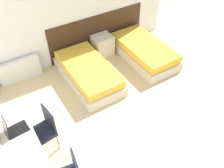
{
  "coord_description": "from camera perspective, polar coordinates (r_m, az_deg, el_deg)",
  "views": [
    {
      "loc": [
        -1.95,
        -0.81,
        3.99
      ],
      "look_at": [
        0.0,
        2.32,
        0.55
      ],
      "focal_mm": 40.0,
      "sensor_mm": 36.0,
      "label": 1
    }
  ],
  "objects": [
    {
      "name": "bed_near_window",
      "position": [
        5.84,
        -5.43,
        2.52
      ],
      "size": [
        0.98,
        1.88,
        0.45
      ],
      "color": "beige",
      "rests_on": "ground_plane"
    },
    {
      "name": "laptop",
      "position": [
        4.27,
        -21.73,
        -9.49
      ],
      "size": [
        0.37,
        0.28,
        0.36
      ],
      "rotation": [
        0.0,
        0.0,
        0.09
      ],
      "color": "black",
      "rests_on": "desk"
    },
    {
      "name": "headboard_panel",
      "position": [
        6.66,
        -3.34,
        11.48
      ],
      "size": [
        2.69,
        0.03,
        1.02
      ],
      "color": "#382316",
      "rests_on": "ground_plane"
    },
    {
      "name": "radiator",
      "position": [
        6.2,
        -20.35,
        3.06
      ],
      "size": [
        0.96,
        0.12,
        0.55
      ],
      "color": "silver",
      "rests_on": "ground_plane"
    },
    {
      "name": "desk",
      "position": [
        4.13,
        -18.67,
        -16.4
      ],
      "size": [
        0.52,
        2.11,
        0.73
      ],
      "color": "beige",
      "rests_on": "ground_plane"
    },
    {
      "name": "nightstand",
      "position": [
        6.61,
        -2.18,
        8.79
      ],
      "size": [
        0.49,
        0.43,
        0.55
      ],
      "color": "beige",
      "rests_on": "ground_plane"
    },
    {
      "name": "bed_near_door",
      "position": [
        6.54,
        7.26,
        7.38
      ],
      "size": [
        0.98,
        1.88,
        0.45
      ],
      "color": "beige",
      "rests_on": "ground_plane"
    },
    {
      "name": "wall_back",
      "position": [
        6.02,
        -10.14,
        16.37
      ],
      "size": [
        5.51,
        0.05,
        2.7
      ],
      "color": "white",
      "rests_on": "ground_plane"
    },
    {
      "name": "chair_near_laptop",
      "position": [
        4.51,
        -15.28,
        -9.87
      ],
      "size": [
        0.48,
        0.48,
        0.9
      ],
      "rotation": [
        0.0,
        0.0,
        0.14
      ],
      "color": "black",
      "rests_on": "ground_plane"
    }
  ]
}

